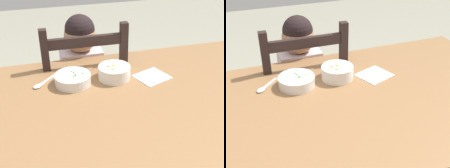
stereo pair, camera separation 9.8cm
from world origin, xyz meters
TOP-DOWN VIEW (x-y plane):
  - dining_table at (0.00, 0.00)m, footprint 1.55×0.87m
  - dining_chair at (-0.09, 0.48)m, footprint 0.43×0.43m
  - child_figure at (-0.09, 0.48)m, footprint 0.32×0.31m
  - bowl_of_peas at (-0.19, 0.19)m, footprint 0.16×0.16m
  - bowl_of_carrots at (-0.00, 0.19)m, footprint 0.14×0.14m
  - spoon at (-0.33, 0.21)m, footprint 0.11×0.11m
  - paper_napkin at (0.17, 0.15)m, footprint 0.18×0.17m

SIDE VIEW (x-z plane):
  - dining_chair at x=-0.09m, z-range -0.02..0.91m
  - child_figure at x=-0.09m, z-range 0.15..1.09m
  - dining_table at x=0.00m, z-range 0.27..1.01m
  - paper_napkin at x=0.17m, z-range 0.74..0.74m
  - spoon at x=-0.33m, z-range 0.73..0.74m
  - bowl_of_peas at x=-0.19m, z-range 0.74..0.78m
  - bowl_of_carrots at x=0.00m, z-range 0.74..0.80m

